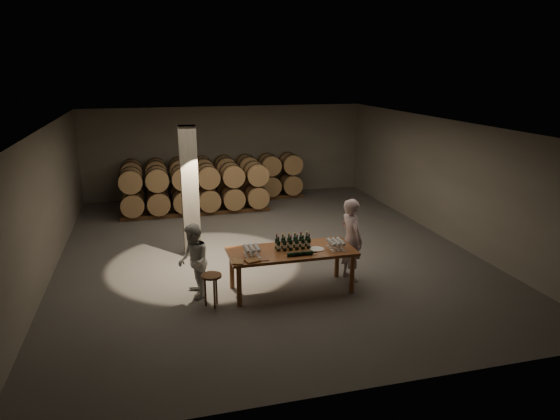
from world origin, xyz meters
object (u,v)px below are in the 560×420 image
object	(u,v)px
bottle_cluster	(293,243)
person_man	(351,240)
tasting_table	(291,255)
notebook_near	(253,260)
person_woman	(194,261)
plate	(317,249)
stool	(212,280)

from	to	relation	value
bottle_cluster	person_man	bearing A→B (deg)	7.25
tasting_table	notebook_near	distance (m)	0.99
tasting_table	person_woman	distance (m)	2.00
tasting_table	plate	world-z (taller)	plate
bottle_cluster	notebook_near	bearing A→B (deg)	-153.88
stool	person_woman	size ratio (longest dim) A/B	0.43
tasting_table	person_man	distance (m)	1.45
plate	notebook_near	distance (m)	1.45
plate	person_woman	xyz separation A→B (m)	(-2.50, 0.32, -0.14)
tasting_table	person_man	xyz separation A→B (m)	(1.42, 0.25, 0.12)
person_woman	bottle_cluster	bearing A→B (deg)	82.09
notebook_near	person_woman	world-z (taller)	person_woman
stool	person_woman	distance (m)	0.63
bottle_cluster	person_man	distance (m)	1.39
person_man	person_woman	world-z (taller)	person_man
notebook_near	stool	xyz separation A→B (m)	(-0.79, 0.10, -0.37)
tasting_table	person_man	world-z (taller)	person_man
plate	person_woman	world-z (taller)	person_woman
notebook_near	person_man	distance (m)	2.41
stool	person_woman	xyz separation A→B (m)	(-0.29, 0.51, 0.23)
tasting_table	person_woman	bearing A→B (deg)	173.71
bottle_cluster	plate	bearing A→B (deg)	-20.39
plate	person_man	world-z (taller)	person_man
tasting_table	stool	bearing A→B (deg)	-170.09
notebook_near	person_woman	size ratio (longest dim) A/B	0.18
notebook_near	stool	size ratio (longest dim) A/B	0.42
tasting_table	stool	world-z (taller)	tasting_table
stool	person_woman	bearing A→B (deg)	119.35
stool	plate	bearing A→B (deg)	5.08
person_man	person_woman	bearing A→B (deg)	78.81
plate	bottle_cluster	bearing A→B (deg)	159.61
plate	stool	world-z (taller)	plate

